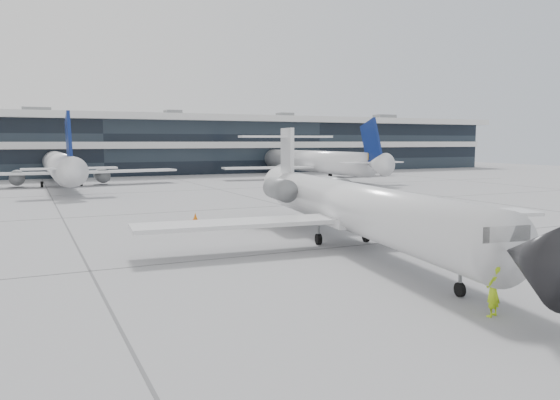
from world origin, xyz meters
TOP-DOWN VIEW (x-y plane):
  - ground at (0.00, 0.00)m, footprint 220.00×220.00m
  - terminal at (0.00, 82.00)m, footprint 170.00×22.00m
  - bg_jet_center at (-8.00, 55.00)m, footprint 32.00×40.00m
  - bg_jet_right at (32.00, 55.00)m, footprint 32.00×40.00m
  - regional_jet at (4.60, -0.17)m, footprint 25.12×31.33m
  - ramp_worker at (2.19, -13.24)m, footprint 0.78×0.64m
  - traffic_cone at (-0.53, 14.41)m, footprint 0.45×0.45m

SIDE VIEW (x-z plane):
  - ground at x=0.00m, z-range 0.00..0.00m
  - bg_jet_center at x=-8.00m, z-range -4.80..4.80m
  - bg_jet_right at x=32.00m, z-range -4.80..4.80m
  - traffic_cone at x=-0.53m, z-range -0.02..0.57m
  - ramp_worker at x=2.19m, z-range 0.00..1.85m
  - regional_jet at x=4.60m, z-range -1.15..6.10m
  - terminal at x=0.00m, z-range 0.00..10.00m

